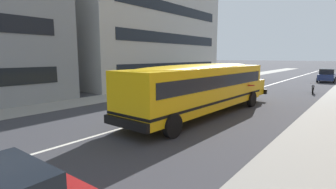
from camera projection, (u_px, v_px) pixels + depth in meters
name	position (u px, v px, depth m)	size (l,w,h in m)	color
ground_plane	(206.00, 103.00, 17.08)	(400.00, 400.00, 0.00)	#38383D
sidewalk_far	(132.00, 94.00, 21.52)	(120.00, 3.00, 0.01)	gray
sidewalk_near	(334.00, 120.00, 12.63)	(120.00, 3.00, 0.01)	gray
lane_centreline	(206.00, 103.00, 17.08)	(110.00, 0.16, 0.01)	silver
school_bus	(204.00, 85.00, 13.61)	(12.45, 3.13, 2.77)	yellow
parked_car_teal_mid_block	(197.00, 80.00, 24.55)	(3.90, 1.88, 1.64)	#195B66
parked_car_dark_blue_by_lamppost	(327.00, 75.00, 31.41)	(3.95, 1.98, 1.64)	navy
parked_car_green_by_entrance	(225.00, 76.00, 29.64)	(3.96, 1.99, 1.64)	#236038
parked_car_maroon_near_corner	(247.00, 73.00, 35.52)	(3.99, 2.05, 1.64)	maroon
motorcycle_near_kerb	(313.00, 88.00, 21.68)	(1.99, 0.57, 0.94)	black
apartment_block_far_centre	(135.00, 29.00, 31.67)	(20.30, 12.59, 13.30)	#B7B7B2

